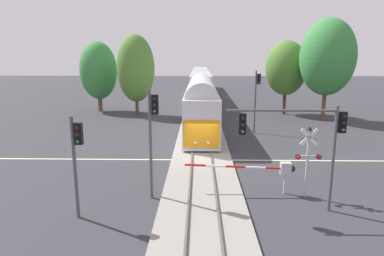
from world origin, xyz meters
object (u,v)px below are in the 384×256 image
Objects in this scene: commuter_train at (200,87)px; oak_far_right at (286,68)px; crossing_gate_near at (273,169)px; oak_behind_train at (136,68)px; traffic_signal_near_right at (303,132)px; traffic_signal_median at (153,127)px; traffic_signal_near_left at (77,151)px; maple_right_background at (328,57)px; crossing_signal_mast at (308,154)px; pine_left_background at (98,71)px; traffic_signal_far_side at (257,92)px.

oak_far_right is at bearing -38.67° from commuter_train.
oak_behind_train is at bearing 115.48° from crossing_gate_near.
traffic_signal_median is at bearing 169.41° from traffic_signal_near_right.
maple_right_background is (20.28, 25.27, 4.12)m from traffic_signal_near_left.
commuter_train is 5.91× the size of oak_behind_train.
oak_behind_train is (-12.07, 25.32, 4.58)m from crossing_gate_near.
oak_far_right is at bearing 127.38° from maple_right_background.
crossing_signal_mast is at bearing -101.24° from oak_far_right.
oak_behind_train reaches higher than crossing_gate_near.
traffic_signal_near_left is 28.67m from oak_behind_train.
commuter_train is 38.00m from traffic_signal_near_right.
traffic_signal_median is (-6.47, -0.78, 2.53)m from crossing_gate_near.
pine_left_background is (-18.65, 30.86, 1.58)m from traffic_signal_near_right.
traffic_signal_median is 30.78m from oak_far_right.
traffic_signal_median is 18.08m from traffic_signal_far_side.
traffic_signal_near_right is 0.55× the size of oak_behind_train.
pine_left_background is (-19.55, 29.16, 3.18)m from crossing_signal_mast.
maple_right_background reaches higher than traffic_signal_far_side.
traffic_signal_near_right is (-0.75, -17.56, -0.10)m from traffic_signal_far_side.
maple_right_background reaches higher than traffic_signal_near_right.
crossing_signal_mast is 29.44m from oak_behind_train.
traffic_signal_near_right is at bearing -102.31° from oak_far_right.
oak_behind_train is 1.07× the size of oak_far_right.
maple_right_background is at bearing 53.28° from traffic_signal_median.
crossing_gate_near is 0.52× the size of maple_right_background.
crossing_gate_near is at bearing -115.65° from maple_right_background.
maple_right_background is (14.50, -13.39, 4.66)m from commuter_train.
traffic_signal_median is at bearing -94.10° from commuter_train.
crossing_gate_near is 2.03m from crossing_signal_mast.
traffic_signal_far_side reaches higher than crossing_signal_mast.
oak_behind_train is (-13.64, 9.91, 1.90)m from traffic_signal_far_side.
traffic_signal_median is at bearing -116.28° from oak_far_right.
traffic_signal_near_right is 29.64m from oak_far_right.
commuter_train is 9.91× the size of crossing_gate_near.
pine_left_background reaches higher than traffic_signal_median.
crossing_gate_near is 1.25× the size of traffic_signal_near_left.
traffic_signal_far_side is (-0.15, 15.86, 1.70)m from crossing_signal_mast.
crossing_gate_near is 1.55× the size of crossing_signal_mast.
traffic_signal_median reaches higher than crossing_signal_mast.
traffic_signal_far_side is 0.52× the size of maple_right_background.
crossing_gate_near is at bearing 111.08° from traffic_signal_near_right.
pine_left_background is 0.81× the size of maple_right_background.
crossing_signal_mast reaches higher than crossing_gate_near.
traffic_signal_near_right reaches higher than traffic_signal_near_left.
oak_behind_train is (-12.89, 27.46, 2.00)m from traffic_signal_near_right.
pine_left_background is (-19.39, 13.31, 1.48)m from traffic_signal_far_side.
traffic_signal_far_side is at bearing -74.89° from commuter_train.
traffic_signal_near_left is 0.51× the size of oak_far_right.
maple_right_background is (22.71, -3.16, 1.40)m from oak_behind_train.
oak_behind_train is at bearing -128.74° from commuter_train.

